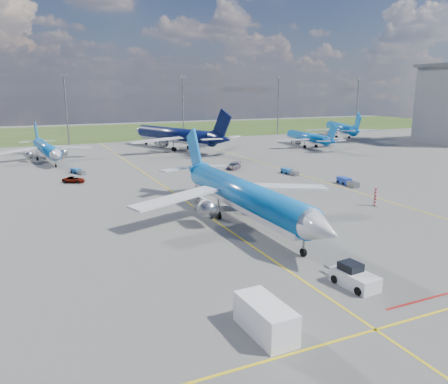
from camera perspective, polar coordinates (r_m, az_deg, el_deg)
name	(u,v)px	position (r m, az deg, el deg)	size (l,w,h in m)	color
ground	(252,246)	(51.24, 3.64, -7.03)	(400.00, 400.00, 0.00)	#575754
grass_strip	(85,133)	(194.51, -17.71, 7.38)	(400.00, 80.00, 0.01)	#2D4719
taxiway_lines	(178,195)	(75.81, -6.09, -0.36)	(60.25, 160.00, 0.02)	yellow
floodlight_masts	(128,105)	(155.93, -12.47, 11.03)	(202.20, 0.50, 22.70)	slate
warning_post	(375,196)	(71.94, 19.16, -0.55)	(0.50, 0.50, 3.00)	red
bg_jet_nnw	(47,161)	(120.27, -22.06, 3.79)	(25.45, 33.40, 8.75)	blue
bg_jet_n	(176,149)	(134.08, -6.34, 5.55)	(36.12, 47.41, 12.42)	#070F3C
bg_jet_ne	(307,147)	(141.89, 10.80, 5.82)	(24.69, 32.41, 8.49)	blue
bg_jet_ene	(341,138)	(172.24, 14.98, 6.88)	(29.44, 38.64, 10.12)	blue
main_airliner	(243,222)	(60.19, 2.54, -3.91)	(32.27, 42.36, 11.09)	blue
pushback_tug	(354,277)	(42.76, 16.62, -10.61)	(2.72, 6.25, 2.09)	silver
service_van	(265,318)	(33.77, 5.43, -16.07)	(2.46, 5.58, 2.46)	white
service_car_b	(74,180)	(89.95, -19.02, 1.53)	(1.99, 4.32, 1.20)	#999999
service_car_c	(234,166)	(99.81, 1.26, 3.43)	(2.09, 5.14, 1.49)	#999999
baggage_tug_w	(347,182)	(86.28, 15.79, 1.26)	(1.99, 5.62, 1.23)	#1B3AA2
baggage_tug_c	(78,171)	(99.57, -18.56, 2.56)	(2.82, 4.56, 1.00)	#1A589C
baggage_tug_e	(289,172)	(94.74, 8.51, 2.61)	(1.72, 4.93, 1.08)	#1B5BA2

